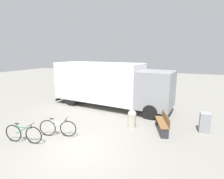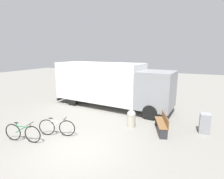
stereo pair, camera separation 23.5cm
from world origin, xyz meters
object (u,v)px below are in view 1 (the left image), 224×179
bicycle_middle (58,128)px  bollard_near_bench (132,118)px  delivery_truck (109,83)px  utility_box (205,122)px  bicycle_near (23,134)px  park_bench (163,122)px

bicycle_middle → bollard_near_bench: 3.65m
delivery_truck → bollard_near_bench: bearing=-43.0°
bollard_near_bench → delivery_truck: bearing=131.2°
bollard_near_bench → utility_box: bearing=12.1°
bicycle_near → utility_box: 8.26m
utility_box → bollard_near_bench: bearing=-167.9°
bicycle_middle → utility_box: (6.24, 3.03, 0.08)m
bicycle_middle → delivery_truck: bearing=68.2°
park_bench → utility_box: bearing=-86.2°
bicycle_middle → utility_box: utility_box is taller
park_bench → bicycle_near: (-5.35, -3.35, -0.08)m
bicycle_near → bicycle_middle: size_ratio=1.03×
bicycle_near → bollard_near_bench: bearing=30.3°
park_bench → utility_box: (1.84, 0.71, -0.00)m
park_bench → bicycle_near: same height
park_bench → bicycle_middle: size_ratio=1.00×
utility_box → bicycle_middle: bearing=-154.1°
bicycle_near → bollard_near_bench: size_ratio=1.90×
delivery_truck → bicycle_middle: delivery_truck is taller
bicycle_middle → bollard_near_bench: bearing=21.7°
delivery_truck → bicycle_middle: 5.27m
bollard_near_bench → bicycle_middle: bearing=-141.0°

